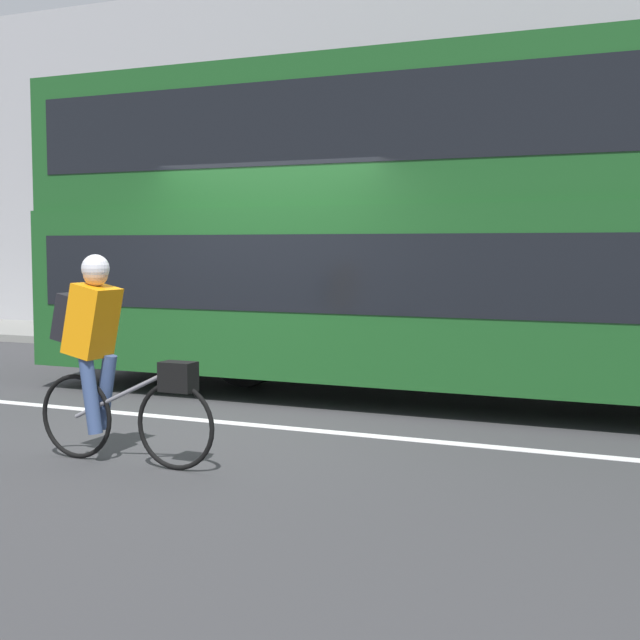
{
  "coord_description": "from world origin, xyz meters",
  "views": [
    {
      "loc": [
        4.18,
        -6.91,
        1.66
      ],
      "look_at": [
        1.01,
        0.27,
        1.0
      ],
      "focal_mm": 50.0,
      "sensor_mm": 36.0,
      "label": 1
    }
  ],
  "objects": [
    {
      "name": "ground_plane",
      "position": [
        0.0,
        0.0,
        0.0
      ],
      "size": [
        80.0,
        80.0,
        0.0
      ],
      "primitive_type": "plane",
      "color": "#38383A"
    },
    {
      "name": "sidewalk_curb",
      "position": [
        0.0,
        6.09,
        0.06
      ],
      "size": [
        60.0,
        2.47,
        0.12
      ],
      "color": "gray",
      "rests_on": "ground_plane"
    },
    {
      "name": "building_facade",
      "position": [
        0.0,
        7.47,
        3.14
      ],
      "size": [
        60.0,
        0.3,
        6.28
      ],
      "color": "#9E9EA3",
      "rests_on": "ground_plane"
    },
    {
      "name": "road_center_line",
      "position": [
        0.0,
        0.27,
        0.0
      ],
      "size": [
        50.0,
        0.14,
        0.01
      ],
      "primitive_type": "cube",
      "color": "silver",
      "rests_on": "ground_plane"
    },
    {
      "name": "cyclist_on_bike",
      "position": [
        -0.04,
        -1.42,
        0.86
      ],
      "size": [
        1.57,
        0.32,
        1.59
      ],
      "color": "black",
      "rests_on": "ground_plane"
    },
    {
      "name": "bus",
      "position": [
        2.63,
        2.34,
        1.97
      ],
      "size": [
        11.22,
        2.49,
        3.55
      ],
      "color": "black",
      "rests_on": "ground_plane"
    }
  ]
}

